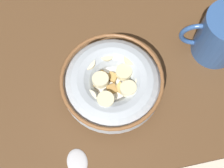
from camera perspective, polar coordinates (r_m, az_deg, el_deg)
name	(u,v)px	position (r cm, az deg, el deg)	size (l,w,h in cm)	color
ground_plane	(112,92)	(52.03, 0.00, -1.56)	(120.54, 120.54, 2.00)	brown
cereal_bowl	(112,84)	(48.35, 0.00, -0.03)	(16.46, 16.46, 5.44)	#B2BCC6
coffee_mug	(221,36)	(53.25, 20.18, 8.70)	(11.13, 8.04, 9.59)	#335999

